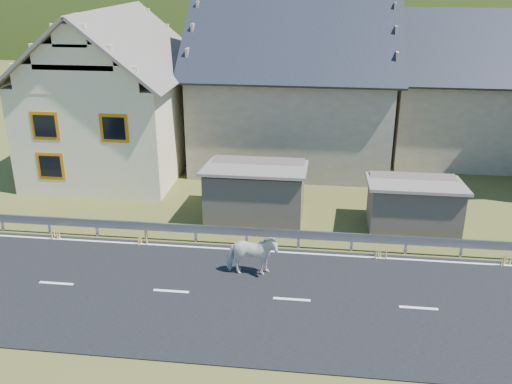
# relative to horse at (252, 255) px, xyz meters

# --- Properties ---
(ground) EXTENTS (160.00, 160.00, 0.00)m
(ground) POSITION_rel_horse_xyz_m (1.49, -1.42, -0.81)
(ground) COLOR #383D19
(ground) RESTS_ON ground
(road) EXTENTS (60.00, 7.00, 0.04)m
(road) POSITION_rel_horse_xyz_m (1.49, -1.42, -0.79)
(road) COLOR black
(road) RESTS_ON ground
(lane_markings) EXTENTS (60.00, 6.60, 0.01)m
(lane_markings) POSITION_rel_horse_xyz_m (1.49, -1.42, -0.77)
(lane_markings) COLOR silver
(lane_markings) RESTS_ON road
(guardrail) EXTENTS (28.10, 0.09, 0.75)m
(guardrail) POSITION_rel_horse_xyz_m (1.49, 2.26, -0.25)
(guardrail) COLOR #93969B
(guardrail) RESTS_ON ground
(shed_left) EXTENTS (4.30, 3.30, 2.40)m
(shed_left) POSITION_rel_horse_xyz_m (-0.51, 5.08, 0.29)
(shed_left) COLOR brown
(shed_left) RESTS_ON ground
(shed_right) EXTENTS (3.80, 2.90, 2.20)m
(shed_right) POSITION_rel_horse_xyz_m (5.99, 4.58, 0.19)
(shed_right) COLOR brown
(shed_right) RESTS_ON ground
(house_cream) EXTENTS (7.80, 9.80, 8.30)m
(house_cream) POSITION_rel_horse_xyz_m (-8.51, 10.58, 3.55)
(house_cream) COLOR beige
(house_cream) RESTS_ON ground
(house_stone_a) EXTENTS (10.80, 9.80, 8.90)m
(house_stone_a) POSITION_rel_horse_xyz_m (0.49, 13.58, 3.82)
(house_stone_a) COLOR gray
(house_stone_a) RESTS_ON ground
(house_stone_b) EXTENTS (9.80, 8.80, 8.10)m
(house_stone_b) POSITION_rel_horse_xyz_m (10.49, 15.58, 3.42)
(house_stone_b) COLOR gray
(house_stone_b) RESTS_ON ground
(mountain) EXTENTS (440.00, 280.00, 260.00)m
(mountain) POSITION_rel_horse_xyz_m (6.49, 178.58, -20.81)
(mountain) COLOR #1C3612
(mountain) RESTS_ON ground
(horse) EXTENTS (0.97, 1.89, 1.54)m
(horse) POSITION_rel_horse_xyz_m (0.00, 0.00, 0.00)
(horse) COLOR beige
(horse) RESTS_ON road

